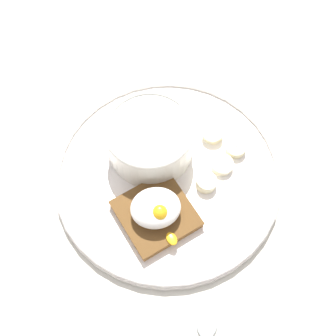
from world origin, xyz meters
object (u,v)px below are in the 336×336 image
banana_slice_back (236,148)px  toast_slice (156,214)px  banana_slice_front (222,162)px  oatmeal_bowl (150,139)px  banana_slice_right (213,133)px  poached_egg (156,208)px  banana_slice_left (206,182)px

banana_slice_back → toast_slice: bearing=32.6°
banana_slice_front → banana_slice_back: 2.91cm
oatmeal_bowl → banana_slice_front: (-8.98, 3.57, -2.48)cm
toast_slice → banana_slice_right: bearing=-132.2°
toast_slice → poached_egg: size_ratio=1.53×
banana_slice_front → banana_slice_right: size_ratio=0.84×
oatmeal_bowl → banana_slice_back: bearing=171.0°
poached_egg → banana_slice_front: size_ratio=2.18×
oatmeal_bowl → banana_slice_front: 9.98cm
oatmeal_bowl → toast_slice: bearing=85.7°
toast_slice → banana_slice_back: same height
oatmeal_bowl → toast_slice: 9.77cm
oatmeal_bowl → banana_slice_right: oatmeal_bowl is taller
toast_slice → oatmeal_bowl: bearing=-94.3°
poached_egg → banana_slice_front: bearing=-148.1°
oatmeal_bowl → banana_slice_front: size_ratio=3.34×
oatmeal_bowl → banana_slice_back: 11.68cm
toast_slice → banana_slice_back: bearing=-147.4°
banana_slice_back → banana_slice_right: (2.63, -2.65, 0.16)cm
poached_egg → banana_slice_left: size_ratio=2.63×
poached_egg → banana_slice_back: poached_egg is taller
banana_slice_front → toast_slice: bearing=31.3°
poached_egg → banana_slice_back: size_ratio=1.89×
banana_slice_left → banana_slice_right: 7.42cm
banana_slice_left → banana_slice_right: bearing=-108.0°
toast_slice → banana_slice_back: 14.23cm
toast_slice → poached_egg: 2.12cm
poached_egg → banana_slice_left: 8.08cm
banana_slice_right → banana_slice_back: bearing=134.8°
oatmeal_bowl → banana_slice_left: (-6.36, 6.21, -2.33)cm
banana_slice_front → banana_slice_right: banana_slice_right is taller
toast_slice → poached_egg: bearing=110.0°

